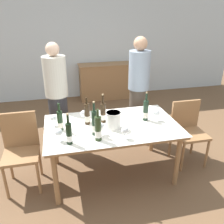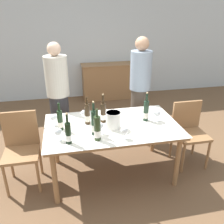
{
  "view_description": "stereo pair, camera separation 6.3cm",
  "coord_description": "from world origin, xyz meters",
  "px_view_note": "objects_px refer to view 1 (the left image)",
  "views": [
    {
      "loc": [
        -0.6,
        -2.57,
        2.09
      ],
      "look_at": [
        0.0,
        0.0,
        0.91
      ],
      "focal_mm": 38.0,
      "sensor_mm": 36.0,
      "label": 1
    },
    {
      "loc": [
        -0.54,
        -2.59,
        2.09
      ],
      "look_at": [
        0.0,
        0.0,
        0.91
      ],
      "focal_mm": 38.0,
      "sensor_mm": 36.0,
      "label": 2
    }
  ],
  "objects_px": {
    "wine_bottle_0": "(87,115)",
    "wine_bottle_1": "(103,113)",
    "wine_bottle_2": "(69,134)",
    "chair_right_end": "(188,128)",
    "ice_bucket": "(114,120)",
    "wine_bottle_5": "(94,123)",
    "dining_table": "(112,130)",
    "person_host": "(57,99)",
    "wine_glass_0": "(59,133)",
    "sideboard_cabinet": "(108,81)",
    "person_guest_left": "(138,91)",
    "wine_glass_2": "(101,126)",
    "wine_bottle_4": "(60,121)",
    "wine_glass_3": "(84,114)",
    "wine_glass_1": "(125,131)",
    "wine_bottle_6": "(98,129)",
    "wine_glass_5": "(53,119)",
    "wine_glass_4": "(157,113)",
    "chair_left_end": "(21,146)",
    "wine_bottle_3": "(146,111)"
  },
  "relations": [
    {
      "from": "wine_bottle_5",
      "to": "wine_glass_0",
      "type": "xyz_separation_m",
      "value": [
        -0.4,
        -0.05,
        -0.04
      ]
    },
    {
      "from": "wine_bottle_4",
      "to": "chair_left_end",
      "type": "xyz_separation_m",
      "value": [
        -0.5,
        0.07,
        -0.31
      ]
    },
    {
      "from": "wine_bottle_6",
      "to": "wine_glass_2",
      "type": "xyz_separation_m",
      "value": [
        0.06,
        0.13,
        -0.03
      ]
    },
    {
      "from": "wine_glass_5",
      "to": "wine_glass_4",
      "type": "bearing_deg",
      "value": -6.61
    },
    {
      "from": "wine_bottle_1",
      "to": "wine_glass_0",
      "type": "height_order",
      "value": "wine_bottle_1"
    },
    {
      "from": "wine_glass_2",
      "to": "ice_bucket",
      "type": "bearing_deg",
      "value": 33.42
    },
    {
      "from": "person_guest_left",
      "to": "wine_glass_0",
      "type": "bearing_deg",
      "value": -140.0
    },
    {
      "from": "sideboard_cabinet",
      "to": "chair_right_end",
      "type": "distance_m",
      "value": 2.88
    },
    {
      "from": "wine_bottle_0",
      "to": "wine_glass_1",
      "type": "xyz_separation_m",
      "value": [
        0.36,
        -0.46,
        -0.03
      ]
    },
    {
      "from": "sideboard_cabinet",
      "to": "wine_bottle_6",
      "type": "distance_m",
      "value": 3.36
    },
    {
      "from": "wine_bottle_4",
      "to": "wine_glass_0",
      "type": "xyz_separation_m",
      "value": [
        -0.03,
        -0.26,
        -0.02
      ]
    },
    {
      "from": "dining_table",
      "to": "wine_bottle_2",
      "type": "distance_m",
      "value": 0.66
    },
    {
      "from": "wine_glass_3",
      "to": "wine_glass_5",
      "type": "bearing_deg",
      "value": -172.66
    },
    {
      "from": "wine_bottle_3",
      "to": "wine_bottle_5",
      "type": "xyz_separation_m",
      "value": [
        -0.71,
        -0.23,
        0.01
      ]
    },
    {
      "from": "dining_table",
      "to": "person_host",
      "type": "height_order",
      "value": "person_host"
    },
    {
      "from": "ice_bucket",
      "to": "person_guest_left",
      "type": "relative_size",
      "value": 0.12
    },
    {
      "from": "sideboard_cabinet",
      "to": "wine_bottle_0",
      "type": "xyz_separation_m",
      "value": [
        -0.89,
        -2.81,
        0.44
      ]
    },
    {
      "from": "dining_table",
      "to": "wine_bottle_0",
      "type": "bearing_deg",
      "value": 160.67
    },
    {
      "from": "chair_right_end",
      "to": "person_host",
      "type": "height_order",
      "value": "person_host"
    },
    {
      "from": "wine_glass_1",
      "to": "person_guest_left",
      "type": "xyz_separation_m",
      "value": [
        0.57,
        1.19,
        0.02
      ]
    },
    {
      "from": "sideboard_cabinet",
      "to": "wine_bottle_1",
      "type": "height_order",
      "value": "wine_bottle_1"
    },
    {
      "from": "wine_bottle_2",
      "to": "chair_right_end",
      "type": "distance_m",
      "value": 1.75
    },
    {
      "from": "chair_right_end",
      "to": "wine_glass_0",
      "type": "bearing_deg",
      "value": -169.82
    },
    {
      "from": "ice_bucket",
      "to": "wine_bottle_6",
      "type": "relative_size",
      "value": 0.56
    },
    {
      "from": "wine_bottle_6",
      "to": "wine_glass_5",
      "type": "height_order",
      "value": "wine_bottle_6"
    },
    {
      "from": "wine_bottle_6",
      "to": "wine_glass_0",
      "type": "distance_m",
      "value": 0.43
    },
    {
      "from": "wine_bottle_0",
      "to": "wine_bottle_1",
      "type": "bearing_deg",
      "value": 4.5
    },
    {
      "from": "wine_glass_1",
      "to": "wine_glass_4",
      "type": "distance_m",
      "value": 0.63
    },
    {
      "from": "dining_table",
      "to": "chair_right_end",
      "type": "relative_size",
      "value": 1.86
    },
    {
      "from": "ice_bucket",
      "to": "wine_bottle_5",
      "type": "height_order",
      "value": "wine_bottle_5"
    },
    {
      "from": "chair_right_end",
      "to": "person_guest_left",
      "type": "xyz_separation_m",
      "value": [
        -0.49,
        0.76,
        0.33
      ]
    },
    {
      "from": "wine_bottle_6",
      "to": "wine_bottle_0",
      "type": "bearing_deg",
      "value": 98.7
    },
    {
      "from": "wine_bottle_2",
      "to": "wine_bottle_0",
      "type": "bearing_deg",
      "value": 59.29
    },
    {
      "from": "ice_bucket",
      "to": "chair_right_end",
      "type": "xyz_separation_m",
      "value": [
        1.12,
        0.16,
        -0.32
      ]
    },
    {
      "from": "wine_bottle_0",
      "to": "wine_bottle_2",
      "type": "bearing_deg",
      "value": -120.71
    },
    {
      "from": "person_host",
      "to": "ice_bucket",
      "type": "bearing_deg",
      "value": -54.15
    },
    {
      "from": "wine_glass_2",
      "to": "wine_glass_3",
      "type": "xyz_separation_m",
      "value": [
        -0.16,
        0.39,
        0.0
      ]
    },
    {
      "from": "wine_bottle_4",
      "to": "wine_glass_3",
      "type": "xyz_separation_m",
      "value": [
        0.3,
        0.18,
        -0.02
      ]
    },
    {
      "from": "ice_bucket",
      "to": "person_host",
      "type": "height_order",
      "value": "person_host"
    },
    {
      "from": "dining_table",
      "to": "wine_bottle_0",
      "type": "distance_m",
      "value": 0.37
    },
    {
      "from": "wine_bottle_0",
      "to": "wine_bottle_4",
      "type": "height_order",
      "value": "wine_bottle_0"
    },
    {
      "from": "wine_bottle_0",
      "to": "wine_bottle_1",
      "type": "relative_size",
      "value": 0.95
    },
    {
      "from": "wine_glass_1",
      "to": "wine_glass_5",
      "type": "height_order",
      "value": "wine_glass_1"
    },
    {
      "from": "wine_glass_3",
      "to": "chair_left_end",
      "type": "height_order",
      "value": "chair_left_end"
    },
    {
      "from": "wine_bottle_1",
      "to": "wine_glass_1",
      "type": "bearing_deg",
      "value": -71.89
    },
    {
      "from": "wine_bottle_0",
      "to": "person_host",
      "type": "xyz_separation_m",
      "value": [
        -0.35,
        0.71,
        -0.03
      ]
    },
    {
      "from": "dining_table",
      "to": "wine_bottle_5",
      "type": "distance_m",
      "value": 0.38
    },
    {
      "from": "wine_glass_0",
      "to": "person_host",
      "type": "height_order",
      "value": "person_host"
    },
    {
      "from": "wine_bottle_2",
      "to": "person_guest_left",
      "type": "height_order",
      "value": "person_guest_left"
    },
    {
      "from": "wine_bottle_1",
      "to": "wine_glass_3",
      "type": "distance_m",
      "value": 0.25
    }
  ]
}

